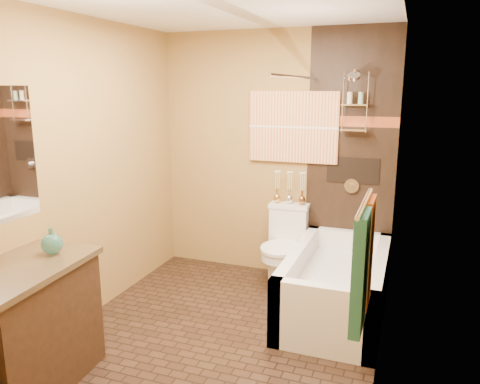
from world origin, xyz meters
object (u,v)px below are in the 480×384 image
at_px(sunset_painting, 293,127).
at_px(toilet, 284,246).
at_px(bathtub, 336,289).
at_px(vanity, 24,328).

xyz_separation_m(sunset_painting, toilet, (-0.00, -0.26, -1.15)).
distance_m(bathtub, vanity, 2.47).
bearing_deg(toilet, bathtub, -39.98).
bearing_deg(bathtub, toilet, 142.31).
relative_size(sunset_painting, toilet, 1.15).
bearing_deg(sunset_painting, vanity, -114.43).
bearing_deg(bathtub, sunset_painting, 129.61).
distance_m(sunset_painting, vanity, 2.94).
bearing_deg(bathtub, vanity, -134.58).
xyz_separation_m(bathtub, toilet, (-0.60, 0.46, 0.18)).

